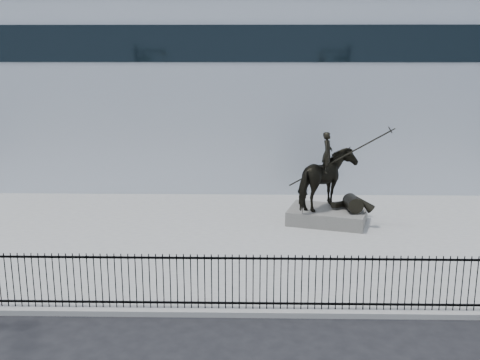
{
  "coord_description": "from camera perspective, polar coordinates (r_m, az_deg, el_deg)",
  "views": [
    {
      "loc": [
        0.63,
        -12.32,
        6.83
      ],
      "look_at": [
        0.26,
        6.0,
        2.5
      ],
      "focal_mm": 42.0,
      "sensor_mm": 36.0,
      "label": 1
    }
  ],
  "objects": [
    {
      "name": "ground",
      "position": [
        14.1,
        -1.62,
        -15.68
      ],
      "size": [
        120.0,
        120.0,
        0.0
      ],
      "primitive_type": "plane",
      "color": "black",
      "rests_on": "ground"
    },
    {
      "name": "plaza",
      "position": [
        20.48,
        -0.69,
        -5.96
      ],
      "size": [
        30.0,
        12.0,
        0.15
      ],
      "primitive_type": "cube",
      "color": "gray",
      "rests_on": "ground"
    },
    {
      "name": "building",
      "position": [
        32.41,
        0.03,
        9.19
      ],
      "size": [
        44.0,
        14.0,
        9.0
      ],
      "primitive_type": "cube",
      "color": "silver",
      "rests_on": "ground"
    },
    {
      "name": "picket_fence",
      "position": [
        14.82,
        -1.41,
        -10.28
      ],
      "size": [
        22.1,
        0.1,
        1.5
      ],
      "color": "black",
      "rests_on": "plaza"
    },
    {
      "name": "statue_plinth",
      "position": [
        22.24,
        8.86,
        -3.6
      ],
      "size": [
        3.37,
        2.75,
        0.55
      ],
      "primitive_type": "cube",
      "rotation": [
        0.0,
        0.0,
        -0.28
      ],
      "color": "#575550",
      "rests_on": "plaza"
    },
    {
      "name": "equestrian_statue",
      "position": [
        21.86,
        9.14,
        -0.04
      ],
      "size": [
        3.61,
        2.78,
        3.18
      ],
      "rotation": [
        0.0,
        0.0,
        -0.28
      ],
      "color": "black",
      "rests_on": "statue_plinth"
    }
  ]
}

